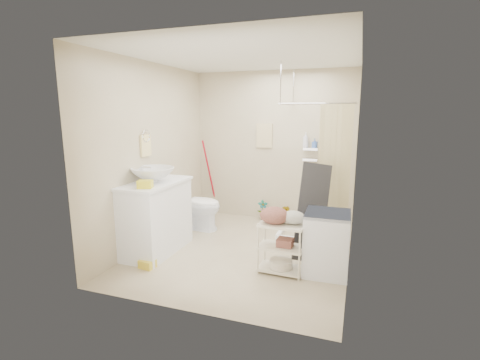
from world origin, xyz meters
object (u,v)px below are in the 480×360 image
(vanity, at_px, (155,217))
(toilet, at_px, (197,204))
(washing_machine, at_px, (327,243))
(laundry_rack, at_px, (281,243))

(vanity, relative_size, toilet, 1.34)
(toilet, bearing_deg, washing_machine, -109.27)
(washing_machine, height_order, laundry_rack, washing_machine)
(toilet, relative_size, washing_machine, 1.10)
(washing_machine, bearing_deg, toilet, 154.20)
(washing_machine, relative_size, laundry_rack, 1.02)
(toilet, distance_m, laundry_rack, 2.02)
(toilet, bearing_deg, laundry_rack, -119.56)
(vanity, height_order, toilet, vanity)
(vanity, distance_m, washing_machine, 2.30)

